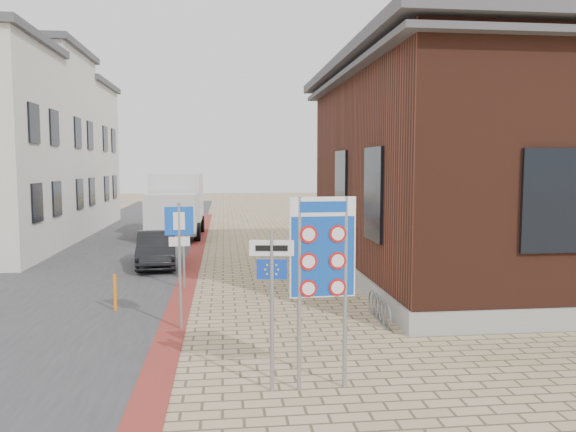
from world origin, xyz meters
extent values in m
plane|color=tan|center=(0.00, 0.00, 0.00)|extent=(120.00, 120.00, 0.00)
cube|color=#38383A|center=(-5.50, 15.00, 0.01)|extent=(7.00, 60.00, 0.02)
cube|color=maroon|center=(-2.00, 10.00, 0.01)|extent=(0.60, 40.00, 0.02)
cube|color=gray|center=(9.00, 7.00, 0.25)|extent=(12.15, 12.15, 0.50)
cube|color=#462116|center=(9.00, 7.00, 3.50)|extent=(12.00, 12.00, 6.00)
cube|color=#48474C|center=(9.00, 7.00, 6.65)|extent=(13.00, 13.00, 0.30)
cube|color=#48474C|center=(9.00, 7.00, 6.25)|extent=(12.70, 12.70, 0.15)
cube|color=black|center=(2.98, 4.00, 2.80)|extent=(0.12, 1.60, 2.40)
cube|color=black|center=(2.98, 8.00, 2.80)|extent=(0.12, 1.60, 2.40)
cube|color=black|center=(6.00, 0.98, 2.80)|extent=(1.40, 0.12, 2.20)
cube|color=black|center=(-7.48, 10.80, 2.20)|extent=(0.10, 1.10, 1.40)
cube|color=black|center=(-7.48, 13.20, 2.20)|extent=(0.10, 1.10, 1.40)
cube|color=black|center=(-7.48, 10.80, 5.00)|extent=(0.10, 1.10, 1.40)
cube|color=black|center=(-7.48, 13.20, 5.00)|extent=(0.10, 1.10, 1.40)
cube|color=beige|center=(-11.00, 18.00, 4.40)|extent=(7.00, 6.00, 8.80)
cube|color=#48474C|center=(-11.00, 18.00, 8.95)|extent=(7.40, 6.40, 0.30)
cube|color=black|center=(-7.48, 16.80, 2.20)|extent=(0.10, 1.10, 1.40)
cube|color=black|center=(-7.48, 19.20, 2.20)|extent=(0.10, 1.10, 1.40)
cube|color=black|center=(-7.48, 16.80, 5.00)|extent=(0.10, 1.10, 1.40)
cube|color=black|center=(-7.48, 19.20, 5.00)|extent=(0.10, 1.10, 1.40)
cube|color=beige|center=(-11.00, 24.00, 4.00)|extent=(7.00, 6.00, 8.00)
cube|color=#48474C|center=(-11.00, 24.00, 8.15)|extent=(7.40, 6.40, 0.30)
cube|color=black|center=(-7.48, 22.80, 2.20)|extent=(0.10, 1.10, 1.40)
cube|color=black|center=(-7.48, 25.20, 2.20)|extent=(0.10, 1.10, 1.40)
cube|color=black|center=(-7.48, 22.80, 5.00)|extent=(0.10, 1.10, 1.40)
cube|color=black|center=(-7.48, 25.20, 5.00)|extent=(0.10, 1.10, 1.40)
torus|color=slate|center=(2.65, 1.60, 0.28)|extent=(0.04, 0.60, 0.60)
torus|color=slate|center=(2.65, 1.90, 0.28)|extent=(0.04, 0.60, 0.60)
torus|color=slate|center=(2.65, 2.20, 0.28)|extent=(0.04, 0.60, 0.60)
torus|color=slate|center=(2.65, 2.50, 0.28)|extent=(0.04, 0.60, 0.60)
torus|color=slate|center=(2.65, 2.80, 0.28)|extent=(0.04, 0.60, 0.60)
cube|color=slate|center=(2.65, 2.20, 0.02)|extent=(0.08, 1.60, 0.04)
imported|color=black|center=(-3.20, 9.77, 0.61)|extent=(1.62, 3.80, 1.22)
cube|color=slate|center=(-3.20, 17.88, 0.49)|extent=(2.36, 5.89, 0.27)
cube|color=silver|center=(-3.23, 15.82, 1.35)|extent=(2.30, 1.88, 1.73)
cube|color=black|center=(-3.24, 15.01, 1.68)|extent=(2.06, 0.11, 0.87)
cube|color=silver|center=(-3.19, 18.85, 1.90)|extent=(2.44, 3.94, 2.38)
cylinder|color=black|center=(-4.36, 16.16, 0.43)|extent=(0.28, 0.87, 0.87)
cylinder|color=black|center=(-2.09, 16.13, 0.43)|extent=(0.28, 0.87, 0.87)
cylinder|color=black|center=(-4.31, 19.63, 0.43)|extent=(0.28, 0.87, 0.87)
cylinder|color=black|center=(-2.04, 19.59, 0.43)|extent=(0.28, 0.87, 0.87)
cylinder|color=gray|center=(0.30, -1.52, 1.53)|extent=(0.07, 0.07, 3.07)
cylinder|color=gray|center=(1.04, -1.48, 1.53)|extent=(0.07, 0.07, 3.07)
cube|color=white|center=(0.67, -1.50, 2.27)|extent=(1.05, 0.11, 1.58)
cube|color=#0E45AC|center=(0.67, -1.50, 2.27)|extent=(1.01, 0.11, 1.53)
cube|color=white|center=(0.67, -1.50, 2.91)|extent=(1.01, 0.11, 0.30)
cylinder|color=gray|center=(-0.12, -1.50, 1.28)|extent=(0.07, 0.07, 2.56)
cube|color=white|center=(-0.12, -1.50, 2.28)|extent=(0.69, 0.13, 0.24)
cube|color=#0F38B7|center=(-0.12, -1.50, 1.94)|extent=(0.47, 0.10, 0.31)
cylinder|color=gray|center=(-1.80, 2.00, 1.37)|extent=(0.07, 0.07, 2.75)
cube|color=blue|center=(-1.80, 2.00, 2.36)|extent=(0.61, 0.09, 0.60)
cube|color=white|center=(-1.80, 2.00, 1.92)|extent=(0.44, 0.08, 0.20)
cylinder|color=gray|center=(-2.00, 6.00, 1.05)|extent=(0.07, 0.07, 2.10)
cylinder|color=orange|center=(-3.50, 3.74, 0.45)|extent=(0.10, 0.10, 0.90)
camera|label=1|loc=(-0.85, -10.02, 3.56)|focal=35.00mm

